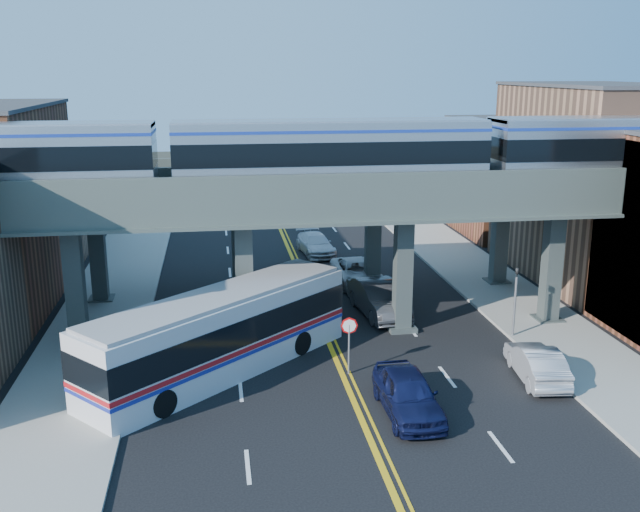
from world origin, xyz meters
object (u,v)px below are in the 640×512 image
(car_lane_a, at_px, (408,393))
(car_lane_d, at_px, (316,244))
(traffic_signal, at_px, (515,294))
(car_lane_b, at_px, (379,298))
(stop_sign, at_px, (349,336))
(transit_bus, at_px, (221,334))
(transit_train, at_px, (331,152))
(car_parked_curb, at_px, (537,363))
(car_lane_c, at_px, (357,272))

(car_lane_a, distance_m, car_lane_d, 25.03)
(traffic_signal, height_order, car_lane_d, traffic_signal)
(car_lane_a, relative_size, car_lane_b, 0.88)
(car_lane_a, bearing_deg, stop_sign, 110.52)
(stop_sign, relative_size, transit_bus, 0.22)
(transit_train, bearing_deg, car_parked_curb, -40.35)
(car_lane_c, xyz_separation_m, car_lane_d, (-1.50, 7.80, -0.03))
(car_lane_c, bearing_deg, transit_bus, -127.60)
(traffic_signal, bearing_deg, stop_sign, -161.37)
(transit_train, distance_m, car_lane_a, 12.42)
(car_lane_a, relative_size, car_parked_curb, 1.08)
(car_lane_c, relative_size, car_parked_curb, 1.20)
(car_parked_curb, bearing_deg, traffic_signal, -95.08)
(stop_sign, bearing_deg, transit_train, 90.23)
(car_lane_a, relative_size, car_lane_d, 0.98)
(car_lane_b, bearing_deg, car_lane_c, 83.83)
(transit_bus, distance_m, car_lane_d, 21.24)
(car_lane_b, distance_m, car_parked_curb, 10.40)
(transit_bus, xyz_separation_m, car_lane_a, (7.11, -5.02, -0.94))
(transit_train, xyz_separation_m, traffic_signal, (8.92, -2.00, -6.92))
(transit_bus, bearing_deg, car_lane_b, -5.16)
(traffic_signal, distance_m, transit_bus, 14.59)
(stop_sign, height_order, car_lane_b, stop_sign)
(stop_sign, xyz_separation_m, car_lane_c, (3.00, 13.20, -0.99))
(traffic_signal, relative_size, transit_bus, 0.34)
(transit_train, xyz_separation_m, car_parked_curb, (7.95, -6.75, -8.46))
(car_lane_b, bearing_deg, stop_sign, -118.91)
(car_lane_d, relative_size, car_parked_curb, 1.10)
(stop_sign, bearing_deg, car_parked_curb, -12.45)
(transit_train, bearing_deg, car_lane_d, 84.57)
(transit_bus, relative_size, car_lane_c, 2.19)
(transit_train, distance_m, car_lane_d, 18.18)
(car_lane_b, xyz_separation_m, car_lane_d, (-1.55, 13.57, -0.19))
(car_lane_d, xyz_separation_m, car_parked_curb, (6.43, -22.75, 0.02))
(car_lane_b, xyz_separation_m, car_parked_curb, (4.88, -9.18, -0.17))
(traffic_signal, distance_m, car_lane_a, 10.26)
(transit_train, bearing_deg, traffic_signal, -12.64)
(traffic_signal, relative_size, car_lane_a, 0.82)
(transit_bus, relative_size, car_lane_d, 2.38)
(stop_sign, bearing_deg, car_lane_c, 77.19)
(car_lane_c, distance_m, car_lane_d, 7.95)
(transit_train, bearing_deg, car_lane_c, 69.77)
(car_lane_d, bearing_deg, car_lane_b, -90.62)
(stop_sign, relative_size, car_lane_b, 0.47)
(car_parked_curb, bearing_deg, stop_sign, -5.93)
(car_lane_a, bearing_deg, car_lane_b, 81.89)
(car_lane_a, bearing_deg, transit_bus, 143.97)
(traffic_signal, height_order, car_lane_c, traffic_signal)
(car_lane_b, relative_size, car_lane_c, 1.02)
(transit_bus, height_order, car_lane_a, transit_bus)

